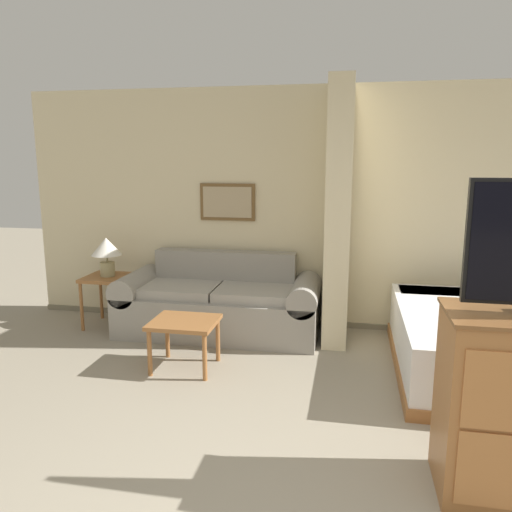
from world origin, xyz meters
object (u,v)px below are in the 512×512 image
object	(u,v)px
coffee_table	(184,327)
bed	(505,344)
couch	(219,304)
table_lamp	(106,250)

from	to	relation	value
coffee_table	bed	size ratio (longest dim) A/B	0.30
couch	bed	world-z (taller)	couch
coffee_table	table_lamp	size ratio (longest dim) A/B	1.33
bed	coffee_table	bearing A→B (deg)	-172.11
couch	coffee_table	size ratio (longest dim) A/B	3.74
table_lamp	bed	bearing A→B (deg)	-8.21
couch	table_lamp	bearing A→B (deg)	-179.78
couch	coffee_table	world-z (taller)	couch
table_lamp	coffee_table	bearing A→B (deg)	-38.35
couch	table_lamp	size ratio (longest dim) A/B	4.98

